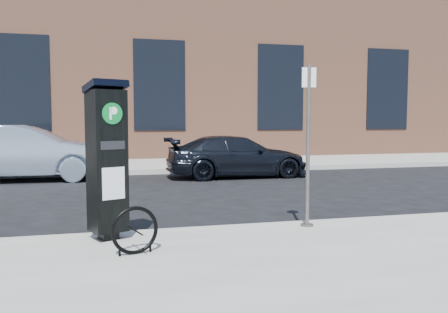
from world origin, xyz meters
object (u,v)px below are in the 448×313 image
object	(u,v)px
bike_rack	(135,231)
car_silver	(25,153)
parking_kiosk	(107,158)
car_dark	(237,156)
sign_pole	(308,147)

from	to	relation	value
bike_rack	car_silver	xyz separation A→B (m)	(-2.43, 8.54, 0.34)
parking_kiosk	car_silver	bearing A→B (deg)	82.58
car_silver	car_dark	world-z (taller)	car_silver
bike_rack	car_silver	size ratio (longest dim) A/B	0.12
parking_kiosk	sign_pole	bearing A→B (deg)	-21.77
parking_kiosk	bike_rack	world-z (taller)	parking_kiosk
sign_pole	bike_rack	xyz separation A→B (m)	(-2.51, -0.84, -0.88)
bike_rack	car_silver	distance (m)	8.88
bike_rack	car_dark	bearing A→B (deg)	50.55
car_silver	car_dark	bearing A→B (deg)	-93.50
parking_kiosk	bike_rack	bearing A→B (deg)	-92.60
sign_pole	car_silver	size ratio (longest dim) A/B	0.50
car_silver	bike_rack	bearing A→B (deg)	-161.30
bike_rack	car_silver	bearing A→B (deg)	90.15
sign_pole	bike_rack	size ratio (longest dim) A/B	4.15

